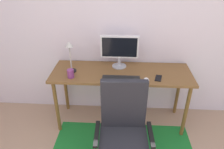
{
  "coord_description": "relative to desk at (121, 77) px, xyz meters",
  "views": [
    {
      "loc": [
        -0.06,
        -0.41,
        2.0
      ],
      "look_at": [
        -0.18,
        1.6,
        0.87
      ],
      "focal_mm": 33.98,
      "sensor_mm": 36.0,
      "label": 1
    }
  ],
  "objects": [
    {
      "name": "computer_mouse",
      "position": [
        0.28,
        -0.21,
        0.1
      ],
      "size": [
        0.06,
        0.1,
        0.03
      ],
      "primitive_type": "ellipsoid",
      "color": "white",
      "rests_on": "desk"
    },
    {
      "name": "desk_lamp",
      "position": [
        -0.6,
        -0.02,
        0.33
      ],
      "size": [
        0.11,
        0.11,
        0.38
      ],
      "color": "black",
      "rests_on": "desk"
    },
    {
      "name": "coffee_cup",
      "position": [
        -0.58,
        -0.17,
        0.13
      ],
      "size": [
        0.08,
        0.08,
        0.1
      ],
      "primitive_type": "cylinder",
      "color": "#7E3574",
      "rests_on": "desk"
    },
    {
      "name": "keyboard",
      "position": [
        -0.0,
        -0.18,
        0.09
      ],
      "size": [
        0.43,
        0.13,
        0.02
      ],
      "primitive_type": "cube",
      "color": "black",
      "rests_on": "desk"
    },
    {
      "name": "desk",
      "position": [
        0.0,
        0.0,
        0.0
      ],
      "size": [
        1.69,
        0.56,
        0.77
      ],
      "color": "brown",
      "rests_on": "ground"
    },
    {
      "name": "wall_back",
      "position": [
        0.08,
        0.35,
        0.61
      ],
      "size": [
        6.0,
        0.1,
        2.6
      ],
      "primitive_type": "cube",
      "color": "silver",
      "rests_on": "ground"
    },
    {
      "name": "cell_phone",
      "position": [
        0.43,
        -0.14,
        0.08
      ],
      "size": [
        0.1,
        0.15,
        0.01
      ],
      "primitive_type": "cube",
      "rotation": [
        0.0,
        0.0,
        -0.24
      ],
      "color": "black",
      "rests_on": "desk"
    },
    {
      "name": "monitor",
      "position": [
        -0.03,
        0.14,
        0.32
      ],
      "size": [
        0.46,
        0.18,
        0.41
      ],
      "color": "#B2B2B7",
      "rests_on": "desk"
    },
    {
      "name": "office_chair",
      "position": [
        0.04,
        -0.77,
        -0.31
      ],
      "size": [
        0.6,
        0.6,
        1.02
      ],
      "rotation": [
        0.0,
        0.0,
        0.03
      ],
      "color": "slate",
      "rests_on": "ground"
    }
  ]
}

